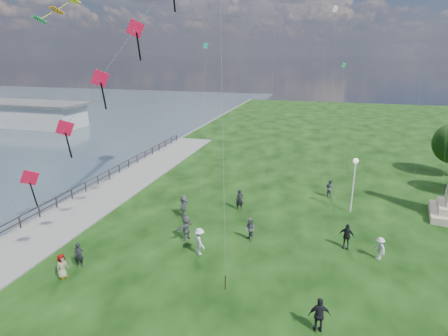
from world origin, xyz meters
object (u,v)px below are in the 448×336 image
(person_6, at_px, (240,200))
(person_9, at_px, (346,236))
(lamppost, at_px, (354,174))
(person_0, at_px, (79,255))
(person_11, at_px, (186,228))
(person_2, at_px, (199,241))
(person_5, at_px, (184,205))
(person_7, at_px, (330,188))
(pier_pavilion, at_px, (12,113))
(person_8, at_px, (380,248))
(person_10, at_px, (62,266))
(person_1, at_px, (250,230))
(person_3, at_px, (319,315))

(person_6, distance_m, person_9, 9.44)
(lamppost, relative_size, person_0, 2.93)
(person_11, bearing_deg, person_6, 177.38)
(person_2, relative_size, person_5, 1.01)
(person_7, bearing_deg, pier_pavilion, 11.05)
(lamppost, relative_size, person_8, 3.07)
(person_10, bearing_deg, person_11, -29.99)
(person_2, height_order, person_9, person_2)
(person_7, bearing_deg, person_5, 66.67)
(lamppost, relative_size, person_1, 2.74)
(person_3, relative_size, person_10, 1.19)
(pier_pavilion, relative_size, person_8, 19.89)
(lamppost, xyz_separation_m, person_3, (-1.98, -14.99, -2.45))
(person_5, distance_m, person_7, 13.60)
(person_3, height_order, person_11, person_11)
(person_2, relative_size, person_8, 1.21)
(lamppost, bearing_deg, person_9, -94.92)
(person_3, distance_m, person_8, 8.46)
(person_9, distance_m, person_11, 10.96)
(pier_pavilion, xyz_separation_m, person_7, (57.86, -22.81, -1.00))
(person_10, bearing_deg, person_5, -10.11)
(person_2, bearing_deg, person_10, 80.04)
(person_2, xyz_separation_m, person_10, (-6.82, -4.75, -0.16))
(pier_pavilion, relative_size, person_0, 18.95)
(person_1, distance_m, person_3, 9.34)
(person_3, bearing_deg, person_8, -127.48)
(person_10, bearing_deg, pier_pavilion, 56.27)
(person_5, height_order, person_11, person_11)
(person_1, height_order, person_2, person_2)
(person_7, relative_size, person_11, 0.92)
(person_5, bearing_deg, person_6, -67.43)
(person_11, bearing_deg, person_5, -136.89)
(person_5, distance_m, person_6, 4.74)
(person_1, height_order, person_9, person_9)
(person_1, height_order, person_6, person_6)
(person_3, distance_m, person_10, 14.63)
(person_3, xyz_separation_m, person_9, (1.44, 8.62, -0.01))
(person_1, relative_size, person_3, 0.94)
(person_7, height_order, person_10, person_7)
(person_6, xyz_separation_m, person_8, (10.41, -5.20, -0.13))
(lamppost, distance_m, person_1, 10.29)
(person_7, bearing_deg, person_3, 121.85)
(person_5, xyz_separation_m, person_6, (4.07, 2.44, -0.02))
(person_0, height_order, person_3, person_3)
(person_0, bearing_deg, lamppost, 11.72)
(person_0, xyz_separation_m, person_6, (7.44, 11.21, 0.10))
(lamppost, height_order, person_7, lamppost)
(pier_pavilion, bearing_deg, person_10, -43.28)
(person_2, height_order, person_10, person_2)
(person_9, relative_size, person_11, 0.98)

